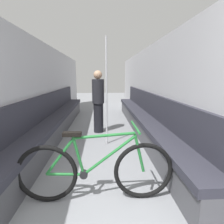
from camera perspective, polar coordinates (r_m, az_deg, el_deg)
name	(u,v)px	position (r m, az deg, el deg)	size (l,w,h in m)	color
wall_left	(41,90)	(4.35, -22.09, 6.53)	(0.10, 10.61, 2.20)	#B2B2B7
wall_right	(156,90)	(4.32, 14.16, 6.99)	(0.10, 10.61, 2.20)	#B2B2B7
bench_seat_row_left	(55,121)	(4.50, -17.99, -2.95)	(0.45, 5.94, 1.02)	#4C4C51
bench_seat_row_right	(144,120)	(4.48, 10.30, -2.64)	(0.45, 5.94, 1.02)	#4C4C51
bicycle	(96,171)	(2.09, -5.37, -18.57)	(1.78, 0.46, 0.89)	black
grab_pole_near	(106,94)	(3.57, -1.82, 5.83)	(0.08, 0.08, 2.18)	gray
passenger_standing	(98,101)	(4.41, -4.51, 3.52)	(0.30, 0.30, 1.56)	black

